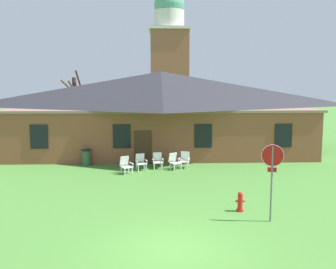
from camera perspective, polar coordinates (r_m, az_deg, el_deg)
name	(u,v)px	position (r m, az deg, el deg)	size (l,w,h in m)	color
ground_plane	(172,249)	(12.23, 0.67, -16.66)	(200.00, 200.00, 0.00)	#477F33
brick_building	(161,110)	(28.89, -1.04, 3.59)	(21.27, 10.40, 5.94)	brown
dome_tower	(169,60)	(50.50, 0.19, 11.02)	(5.18, 5.18, 17.80)	#93563D
stop_sign	(272,167)	(14.35, 15.24, -4.70)	(0.79, 0.21, 2.86)	slate
lawn_chair_by_porch	(126,165)	(21.75, -6.31, -4.49)	(0.83, 0.86, 0.96)	white
lawn_chair_near_door	(141,161)	(22.56, -4.08, -4.02)	(0.74, 0.79, 0.96)	white
lawn_chair_left_end	(158,160)	(22.91, -1.57, -3.83)	(0.69, 0.72, 0.96)	white
lawn_chair_middle	(174,161)	(22.69, 0.96, -3.94)	(0.84, 0.86, 0.96)	white
lawn_chair_right_end	(185,160)	(23.10, 2.48, -3.74)	(0.75, 0.80, 0.96)	white
bare_tree_beside_building	(75,106)	(33.20, -13.61, 4.20)	(2.14, 1.80, 6.15)	brown
fire_hydrant	(240,202)	(15.64, 10.69, -9.85)	(0.36, 0.28, 0.79)	red
trash_bin	(86,157)	(24.32, -12.07, -3.34)	(0.56, 0.56, 0.98)	#335638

